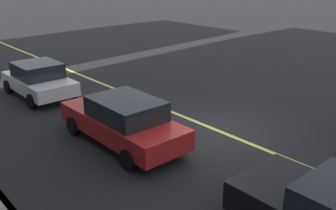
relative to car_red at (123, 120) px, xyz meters
The scene contains 5 objects.
ground 3.31m from the car_red, 112.70° to the right, with size 200.00×200.00×0.00m, color black.
curb_edge 4.31m from the car_red, 106.95° to the left, with size 80.00×0.16×0.15m, color slate.
lane_stripe_center 3.30m from the car_red, 112.70° to the right, with size 80.00×0.16×0.01m, color #D8CC4C.
car_red is the anchor object (origin of this frame).
car_white 6.29m from the car_red, ahead, with size 3.96×2.02×1.48m.
Camera 1 is at (-7.89, 9.08, 5.26)m, focal length 40.12 mm.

